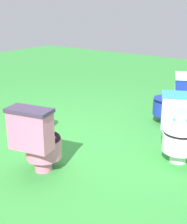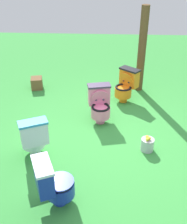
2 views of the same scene
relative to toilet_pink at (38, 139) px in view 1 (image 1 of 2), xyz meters
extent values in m
plane|color=green|center=(-0.60, -0.15, -0.37)|extent=(14.00, 14.00, 0.00)
cylinder|color=pink|center=(-0.07, -0.01, -0.30)|extent=(0.21, 0.21, 0.14)
cylinder|color=pink|center=(-0.09, -0.02, -0.13)|extent=(0.44, 0.44, 0.20)
torus|color=black|center=(-0.09, -0.02, -0.02)|extent=(0.42, 0.42, 0.04)
cylinder|color=#3F334C|center=(-0.09, -0.02, -0.07)|extent=(0.28, 0.28, 0.01)
cube|color=pink|center=(0.10, 0.02, 0.13)|extent=(0.27, 0.44, 0.37)
cube|color=#3F334C|center=(0.10, 0.02, 0.33)|extent=(0.30, 0.47, 0.04)
cube|color=#8CE0E5|center=(0.01, 0.00, 0.18)|extent=(0.03, 0.11, 0.08)
cylinder|color=pink|center=(0.01, 0.00, 0.12)|extent=(0.16, 0.36, 0.35)
sphere|color=#3F334C|center=(0.02, -0.07, 0.08)|extent=(0.04, 0.04, 0.04)
sphere|color=#3F334C|center=(-0.01, 0.07, 0.08)|extent=(0.04, 0.04, 0.04)
cylinder|color=white|center=(-1.07, 1.04, -0.30)|extent=(0.24, 0.24, 0.14)
cylinder|color=white|center=(-1.06, 1.05, -0.13)|extent=(0.49, 0.49, 0.20)
torus|color=black|center=(-1.06, 1.05, -0.02)|extent=(0.47, 0.47, 0.04)
cylinder|color=#338CBF|center=(-1.06, 1.05, -0.07)|extent=(0.32, 0.32, 0.01)
cube|color=white|center=(-1.24, 0.97, 0.13)|extent=(0.34, 0.45, 0.37)
cube|color=#338CBF|center=(-1.24, 0.97, 0.33)|extent=(0.38, 0.48, 0.04)
cube|color=#8CE0E5|center=(-1.15, 1.01, 0.18)|extent=(0.05, 0.10, 0.08)
cylinder|color=white|center=(-1.06, 1.05, 0.00)|extent=(0.48, 0.48, 0.02)
sphere|color=#338CBF|center=(-1.11, 0.95, 0.08)|extent=(0.04, 0.04, 0.04)
cylinder|color=#192D9E|center=(-2.09, 0.46, -0.30)|extent=(0.24, 0.24, 0.14)
cylinder|color=#192D9E|center=(-2.08, 0.44, -0.13)|extent=(0.49, 0.49, 0.20)
torus|color=black|center=(-2.08, 0.44, -0.02)|extent=(0.46, 0.46, 0.04)
cylinder|color=silver|center=(-2.08, 0.44, -0.07)|extent=(0.32, 0.32, 0.01)
cube|color=#192D9E|center=(-2.16, 0.62, 0.13)|extent=(0.45, 0.34, 0.37)
cube|color=silver|center=(-2.16, 0.62, 0.33)|extent=(0.48, 0.37, 0.04)
cube|color=#8CE0E5|center=(-2.12, 0.53, 0.18)|extent=(0.10, 0.05, 0.08)
cylinder|color=#192D9E|center=(-2.08, 0.44, 0.00)|extent=(0.47, 0.47, 0.02)
sphere|color=silver|center=(-2.05, 0.55, 0.08)|extent=(0.04, 0.04, 0.04)
sphere|color=silver|center=(-2.18, 0.50, 0.08)|extent=(0.04, 0.04, 0.04)
cylinder|color=#B7B7BF|center=(-0.90, -0.83, -0.26)|extent=(0.22, 0.22, 0.22)
ellipsoid|color=yellow|center=(-0.87, -0.82, -0.12)|extent=(0.07, 0.05, 0.05)
ellipsoid|color=yellow|center=(-0.94, -0.81, -0.12)|extent=(0.07, 0.05, 0.05)
ellipsoid|color=yellow|center=(-0.91, -0.85, -0.12)|extent=(0.07, 0.05, 0.05)
camera|label=1|loc=(2.00, 2.14, 1.27)|focal=51.09mm
camera|label=2|loc=(-4.64, -0.13, 2.58)|focal=44.22mm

